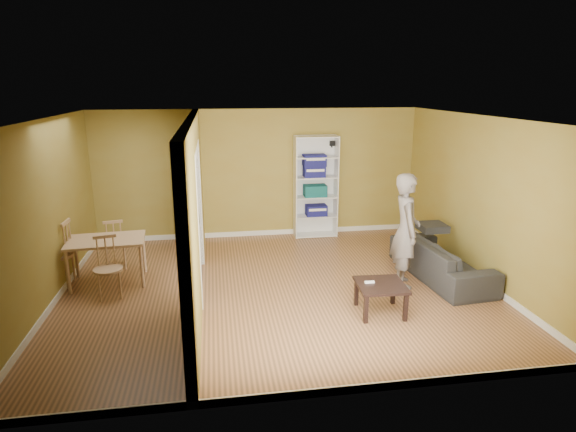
# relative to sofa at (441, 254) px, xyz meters

# --- Properties ---
(room_shell) EXTENTS (6.50, 6.50, 6.50)m
(room_shell) POSITION_rel_sofa_xyz_m (-2.70, -0.03, 0.90)
(room_shell) COLOR #A16B42
(room_shell) RESTS_ON ground
(partition) EXTENTS (0.22, 5.50, 2.60)m
(partition) POSITION_rel_sofa_xyz_m (-3.90, -0.03, 0.90)
(partition) COLOR olive
(partition) RESTS_ON ground
(wall_speaker) EXTENTS (0.10, 0.10, 0.10)m
(wall_speaker) POSITION_rel_sofa_xyz_m (-1.20, 2.66, 1.50)
(wall_speaker) COLOR black
(wall_speaker) RESTS_ON room_shell
(sofa) EXTENTS (2.18, 1.08, 0.80)m
(sofa) POSITION_rel_sofa_xyz_m (0.00, 0.00, 0.00)
(sofa) COLOR #2E2E31
(sofa) RESTS_ON ground
(person) EXTENTS (0.84, 0.71, 2.09)m
(person) POSITION_rel_sofa_xyz_m (-0.73, -0.20, 0.64)
(person) COLOR slate
(person) RESTS_ON ground
(bookshelf) EXTENTS (0.87, 0.38, 2.07)m
(bookshelf) POSITION_rel_sofa_xyz_m (-1.56, 2.57, 0.63)
(bookshelf) COLOR white
(bookshelf) RESTS_ON ground
(paper_box_navy_a) EXTENTS (0.42, 0.28, 0.22)m
(paper_box_navy_a) POSITION_rel_sofa_xyz_m (-1.54, 2.52, 0.14)
(paper_box_navy_a) COLOR navy
(paper_box_navy_a) RESTS_ON bookshelf
(paper_box_teal) EXTENTS (0.45, 0.30, 0.23)m
(paper_box_teal) POSITION_rel_sofa_xyz_m (-1.57, 2.52, 0.56)
(paper_box_teal) COLOR #1D5752
(paper_box_teal) RESTS_ON bookshelf
(paper_box_navy_b) EXTENTS (0.43, 0.28, 0.22)m
(paper_box_navy_b) POSITION_rel_sofa_xyz_m (-1.60, 2.52, 0.96)
(paper_box_navy_b) COLOR navy
(paper_box_navy_b) RESTS_ON bookshelf
(paper_box_navy_c) EXTENTS (0.45, 0.29, 0.23)m
(paper_box_navy_c) POSITION_rel_sofa_xyz_m (-1.60, 2.52, 1.20)
(paper_box_navy_c) COLOR navy
(paper_box_navy_c) RESTS_ON bookshelf
(coffee_table) EXTENTS (0.65, 0.65, 0.43)m
(coffee_table) POSITION_rel_sofa_xyz_m (-1.41, -1.08, -0.04)
(coffee_table) COLOR black
(coffee_table) RESTS_ON ground
(game_controller) EXTENTS (0.13, 0.04, 0.03)m
(game_controller) POSITION_rel_sofa_xyz_m (-1.55, -1.03, 0.04)
(game_controller) COLOR white
(game_controller) RESTS_ON coffee_table
(dining_table) EXTENTS (1.16, 0.77, 0.72)m
(dining_table) POSITION_rel_sofa_xyz_m (-5.32, 0.61, 0.24)
(dining_table) COLOR tan
(dining_table) RESTS_ON ground
(chair_left) EXTENTS (0.50, 0.50, 1.05)m
(chair_left) POSITION_rel_sofa_xyz_m (-6.06, 0.61, 0.12)
(chair_left) COLOR tan
(chair_left) RESTS_ON ground
(chair_near) EXTENTS (0.51, 0.51, 0.92)m
(chair_near) POSITION_rel_sofa_xyz_m (-5.20, 0.05, 0.06)
(chair_near) COLOR #D1B48A
(chair_near) RESTS_ON ground
(chair_far) EXTENTS (0.49, 0.49, 0.89)m
(chair_far) POSITION_rel_sofa_xyz_m (-5.33, 1.26, 0.04)
(chair_far) COLOR tan
(chair_far) RESTS_ON ground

